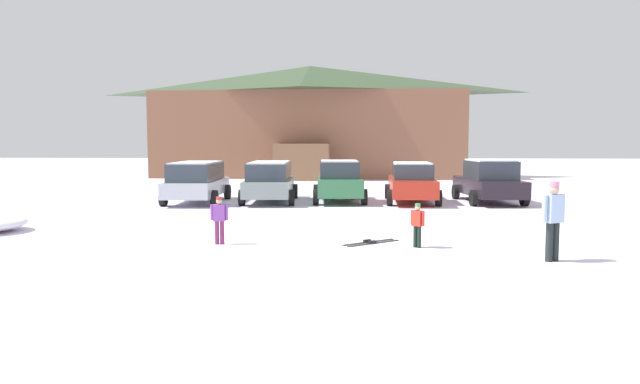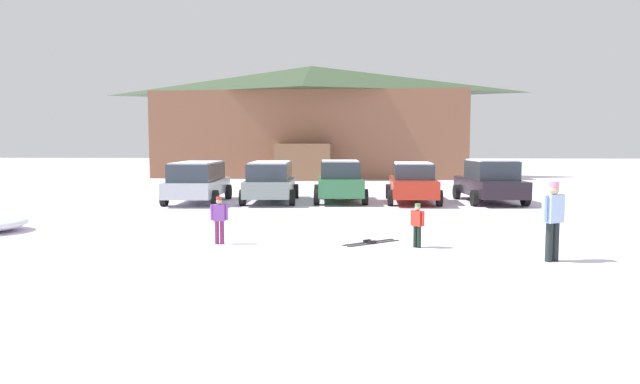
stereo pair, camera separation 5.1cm
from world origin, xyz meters
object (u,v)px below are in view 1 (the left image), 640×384
Objects in this scene: ski_lodge at (310,121)px; pair_of_skis at (371,242)px; skier_child_in_purple_jacket at (219,217)px; parked_silver_wagon at (197,181)px; parked_green_coupe at (339,181)px; parked_black_sedan at (489,181)px; parked_grey_wagon at (270,180)px; skier_child_in_red_jacket at (417,223)px; parked_red_sedan at (412,182)px; skier_adult_in_blue_parka at (553,216)px.

pair_of_skis is at bearing -83.36° from ski_lodge.
skier_child_in_purple_jacket is at bearing -90.83° from ski_lodge.
parked_green_coupe reaches higher than parked_silver_wagon.
pair_of_skis is at bearing -84.67° from parked_green_coupe.
parked_green_coupe is (5.85, 0.56, -0.04)m from parked_silver_wagon.
parked_black_sedan is 13.53m from skier_child_in_purple_jacket.
ski_lodge is 5.47× the size of parked_green_coupe.
parked_grey_wagon is 11.29m from skier_child_in_red_jacket.
parked_black_sedan is 4.46× the size of skier_child_in_red_jacket.
ski_lodge reaches higher than parked_green_coupe.
parked_black_sedan reaches higher than parked_red_sedan.
parked_red_sedan is at bearing -179.26° from parked_black_sedan.
parked_silver_wagon is at bearing -177.22° from parked_black_sedan.
pair_of_skis is at bearing -102.13° from parked_red_sedan.
parked_green_coupe is (2.37, -18.40, -3.20)m from ski_lodge.
parked_silver_wagon is 1.00× the size of parked_black_sedan.
parked_red_sedan is 10.02m from pair_of_skis.
parked_grey_wagon is 9.07m from parked_black_sedan.
ski_lodge is 19.54m from parked_silver_wagon.
skier_adult_in_blue_parka is at bearing -68.60° from parked_green_coupe.
skier_adult_in_blue_parka is (7.39, -1.66, 0.28)m from skier_child_in_purple_jacket.
parked_black_sedan is 11.17m from pair_of_skis.
ski_lodge reaches higher than skier_child_in_purple_jacket.
ski_lodge is 31.11m from skier_adult_in_blue_parka.
parked_silver_wagon is 0.96× the size of parked_grey_wagon.
skier_adult_in_blue_parka is at bearing -82.27° from parked_red_sedan.
parked_black_sedan is (8.56, -18.38, -3.18)m from ski_lodge.
parked_grey_wagon is 2.89m from parked_green_coupe.
ski_lodge is 20.52m from parked_black_sedan.
pair_of_skis is (3.28, -28.19, -4.05)m from ski_lodge.
parked_green_coupe is at bearing 179.60° from parked_red_sedan.
parked_green_coupe reaches higher than skier_child_in_purple_jacket.
parked_red_sedan is at bearing 60.09° from skier_child_in_purple_jacket.
ski_lodge is 13.56× the size of skier_adult_in_blue_parka.
parked_black_sedan reaches higher than parked_green_coupe.
parked_red_sedan reaches higher than pair_of_skis.
ski_lodge reaches higher than parked_silver_wagon.
skier_adult_in_blue_parka is (4.61, -11.76, 0.07)m from parked_green_coupe.
skier_child_in_purple_jacket is at bearing -175.24° from pair_of_skis.
parked_black_sedan is at bearing 2.78° from parked_silver_wagon.
skier_adult_in_blue_parka reaches higher than skier_child_in_red_jacket.
skier_adult_in_blue_parka is at bearing -57.17° from parked_grey_wagon.
parked_green_coupe is 9.87m from pair_of_skis.
skier_child_in_red_jacket is (4.35, -28.73, -3.48)m from ski_lodge.
skier_adult_in_blue_parka is (-1.58, -11.78, 0.06)m from parked_black_sedan.
parked_grey_wagon is at bearing -178.76° from parked_red_sedan.
parked_silver_wagon reaches higher than skier_adult_in_blue_parka.
skier_adult_in_blue_parka is 4.28m from pair_of_skis.
parked_green_coupe is at bearing -179.81° from parked_black_sedan.
parked_black_sedan reaches higher than skier_child_in_red_jacket.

